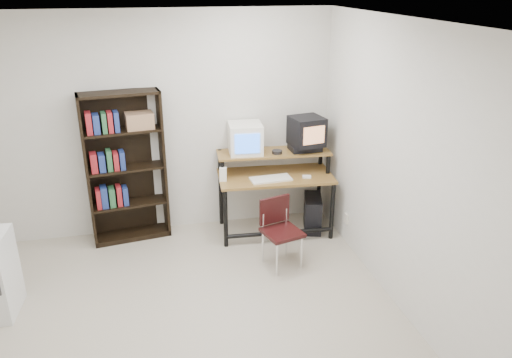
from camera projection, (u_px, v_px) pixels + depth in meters
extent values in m
cube|color=#B9AE99|center=(185.00, 328.00, 4.45)|extent=(4.00, 4.00, 0.01)
cube|color=white|center=(165.00, 23.00, 3.47)|extent=(4.00, 4.00, 0.01)
cube|color=beige|center=(163.00, 126.00, 5.77)|extent=(4.00, 0.01, 2.60)
cube|color=beige|center=(406.00, 173.00, 4.37)|extent=(0.01, 4.00, 2.60)
cube|color=olive|center=(275.00, 176.00, 5.88)|extent=(1.38, 0.76, 0.03)
cube|color=olive|center=(274.00, 152.00, 5.91)|extent=(1.36, 0.49, 0.02)
cylinder|color=black|center=(226.00, 218.00, 5.66)|extent=(0.05, 0.05, 0.72)
cylinder|color=black|center=(332.00, 211.00, 5.84)|extent=(0.05, 0.05, 0.72)
cylinder|color=black|center=(221.00, 188.00, 6.15)|extent=(0.05, 0.05, 0.98)
cylinder|color=black|center=(319.00, 182.00, 6.33)|extent=(0.05, 0.05, 0.98)
cylinder|color=black|center=(279.00, 233.00, 5.84)|extent=(1.25, 0.14, 0.05)
cube|color=white|center=(245.00, 139.00, 5.82)|extent=(0.41, 0.41, 0.36)
cube|color=blue|center=(247.00, 144.00, 5.64)|extent=(0.28, 0.03, 0.23)
cube|color=black|center=(305.00, 148.00, 5.94)|extent=(0.36, 0.27, 0.08)
cube|color=black|center=(307.00, 131.00, 5.86)|extent=(0.42, 0.41, 0.34)
cube|color=tan|center=(314.00, 135.00, 5.70)|extent=(0.27, 0.06, 0.21)
cylinder|color=#26262B|center=(277.00, 153.00, 5.83)|extent=(0.14, 0.14, 0.05)
cube|color=white|center=(271.00, 180.00, 5.74)|extent=(0.48, 0.24, 0.03)
cube|color=black|center=(308.00, 178.00, 5.82)|extent=(0.26, 0.23, 0.01)
cube|color=white|center=(307.00, 177.00, 5.80)|extent=(0.11, 0.08, 0.03)
cube|color=white|center=(223.00, 175.00, 5.69)|extent=(0.09, 0.09, 0.17)
cube|color=black|center=(313.00, 213.00, 6.13)|extent=(0.32, 0.49, 0.42)
cube|color=black|center=(282.00, 233.00, 5.26)|extent=(0.46, 0.46, 0.04)
cube|color=black|center=(275.00, 210.00, 5.33)|extent=(0.35, 0.12, 0.30)
cylinder|color=silver|center=(277.00, 260.00, 5.15)|extent=(0.02, 0.02, 0.38)
cylinder|color=silver|center=(301.00, 253.00, 5.28)|extent=(0.02, 0.02, 0.38)
cylinder|color=silver|center=(263.00, 247.00, 5.40)|extent=(0.02, 0.02, 0.38)
cylinder|color=silver|center=(286.00, 240.00, 5.53)|extent=(0.02, 0.02, 0.38)
cube|color=black|center=(87.00, 173.00, 5.54)|extent=(0.07, 0.29, 1.76)
cube|color=black|center=(163.00, 164.00, 5.82)|extent=(0.07, 0.29, 1.76)
cube|color=black|center=(124.00, 164.00, 5.79)|extent=(0.87, 0.14, 1.76)
cube|color=black|center=(118.00, 93.00, 5.35)|extent=(0.91, 0.41, 0.03)
cube|color=black|center=(133.00, 234.00, 5.99)|extent=(0.91, 0.41, 0.06)
cube|color=black|center=(130.00, 203.00, 5.84)|extent=(0.85, 0.38, 0.03)
cube|color=black|center=(126.00, 168.00, 5.68)|extent=(0.85, 0.38, 0.02)
cube|color=black|center=(122.00, 131.00, 5.51)|extent=(0.85, 0.38, 0.02)
cube|color=#8B6546|center=(139.00, 121.00, 5.54)|extent=(0.33, 0.25, 0.18)
cube|color=beige|center=(346.00, 218.00, 5.78)|extent=(0.02, 0.08, 0.12)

